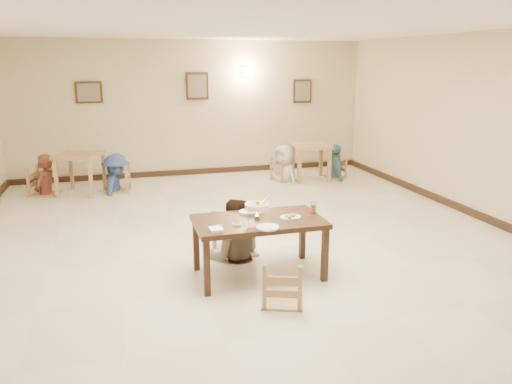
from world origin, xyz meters
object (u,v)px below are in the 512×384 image
object	(u,v)px
main_table	(259,226)
drink_glass	(313,208)
bg_diner_d	(336,144)
main_diner	(234,199)
bg_table_left	(79,161)
bg_chair_lr	(116,167)
curry_warmer	(257,206)
bg_chair_rr	(335,159)
chair_far	(235,216)
bg_table_right	(311,151)
bg_chair_rl	(284,159)
bg_diner_b	(115,154)
chair_near	(283,261)
bg_chair_ll	(43,169)
bg_diner_a	(42,154)
bg_diner_c	(284,145)

from	to	relation	value
main_table	drink_glass	xyz separation A→B (m)	(0.72, 0.06, 0.15)
drink_glass	bg_diner_d	xyz separation A→B (m)	(2.41, 4.57, -0.02)
main_table	main_diner	distance (m)	0.69
main_diner	bg_diner_d	size ratio (longest dim) A/B	1.05
bg_table_left	bg_diner_d	bearing A→B (deg)	-0.71
main_diner	bg_chair_lr	bearing A→B (deg)	-59.35
curry_warmer	bg_chair_rr	xyz separation A→B (m)	(3.14, 4.60, -0.43)
chair_far	bg_chair_lr	world-z (taller)	chair_far
chair_far	bg_chair_lr	bearing A→B (deg)	100.87
main_table	bg_table_right	size ratio (longest dim) A/B	1.75
bg_chair_rl	bg_chair_rr	size ratio (longest dim) A/B	1.09
main_table	bg_chair_rr	size ratio (longest dim) A/B	1.76
bg_diner_b	bg_diner_d	xyz separation A→B (m)	(4.73, -0.03, -0.00)
chair_far	bg_chair_rl	bearing A→B (deg)	52.37
curry_warmer	bg_table_left	bearing A→B (deg)	115.81
chair_near	bg_chair_ll	size ratio (longest dim) A/B	0.89
bg_table_right	bg_chair_rl	world-z (taller)	bg_chair_rl
chair_far	bg_chair_ll	size ratio (longest dim) A/B	1.00
main_table	bg_diner_a	world-z (taller)	bg_diner_a
bg_diner_d	bg_chair_ll	bearing A→B (deg)	93.99
bg_diner_a	bg_chair_rr	bearing A→B (deg)	111.05
chair_far	bg_diner_a	xyz separation A→B (m)	(-2.83, 3.99, 0.28)
curry_warmer	drink_glass	world-z (taller)	curry_warmer
chair_far	bg_diner_c	size ratio (longest dim) A/B	0.68
main_table	bg_diner_c	xyz separation A→B (m)	(1.93, 4.69, 0.14)
bg_chair_rr	bg_diner_b	world-z (taller)	bg_diner_b
chair_near	main_diner	world-z (taller)	main_diner
bg_chair_lr	bg_chair_rl	world-z (taller)	bg_chair_lr
bg_table_left	bg_chair_lr	bearing A→B (deg)	-2.88
chair_far	bg_diner_d	distance (m)	5.04
bg_chair_rr	bg_diner_c	xyz separation A→B (m)	(-1.20, 0.06, 0.35)
bg_chair_lr	chair_far	bearing A→B (deg)	30.41
main_table	bg_chair_ll	size ratio (longest dim) A/B	1.44
main_diner	bg_table_right	size ratio (longest dim) A/B	1.83
main_diner	bg_chair_ll	xyz separation A→B (m)	(-2.80, 4.11, -0.27)
bg_diner_c	bg_diner_d	distance (m)	1.20
drink_glass	bg_table_left	size ratio (longest dim) A/B	0.14
drink_glass	bg_table_right	world-z (taller)	drink_glass
bg_diner_d	bg_diner_c	bearing A→B (deg)	92.60
bg_table_left	bg_chair_rl	bearing A→B (deg)	-0.14
chair_near	bg_chair_rr	bearing A→B (deg)	-99.04
drink_glass	bg_chair_ll	xyz separation A→B (m)	(-3.66, 4.71, -0.25)
curry_warmer	bg_diner_b	bearing A→B (deg)	108.87
main_table	bg_chair_rr	distance (m)	5.59
bg_diner_d	bg_table_left	bearing A→B (deg)	94.60
bg_chair_rr	bg_table_right	bearing A→B (deg)	-89.42
chair_far	bg_diner_a	bearing A→B (deg)	115.28
bg_diner_a	bg_chair_rl	bearing A→B (deg)	111.39
bg_table_left	bg_chair_ll	bearing A→B (deg)	173.82
chair_far	drink_glass	xyz separation A→B (m)	(0.83, -0.71, 0.25)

